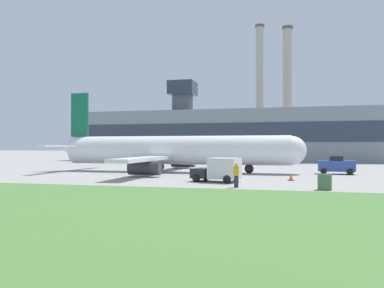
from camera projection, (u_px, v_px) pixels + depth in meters
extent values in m
plane|color=#999691|center=(180.00, 171.00, 46.04)|extent=(400.00, 400.00, 0.00)
cube|color=gray|center=(225.00, 136.00, 81.17)|extent=(63.50, 13.31, 10.63)
cube|color=#2D3847|center=(220.00, 133.00, 74.66)|extent=(62.23, 0.16, 3.83)
cube|color=#4C515B|center=(183.00, 128.00, 83.45)|extent=(3.77, 3.77, 14.52)
cube|color=#283342|center=(183.00, 89.00, 83.50)|extent=(5.65, 5.65, 3.01)
cylinder|color=#B2A899|center=(260.00, 92.00, 106.07)|extent=(2.26, 2.26, 36.96)
cylinder|color=#4C4C51|center=(260.00, 26.00, 106.19)|extent=(2.60, 2.60, 0.68)
cylinder|color=#B2A899|center=(288.00, 93.00, 106.18)|extent=(2.62, 2.62, 36.45)
cylinder|color=#4C4C51|center=(287.00, 28.00, 106.30)|extent=(3.01, 3.01, 0.79)
cylinder|color=white|center=(175.00, 150.00, 44.76)|extent=(26.94, 3.39, 3.39)
sphere|color=white|center=(292.00, 150.00, 41.55)|extent=(3.22, 3.22, 3.22)
cone|color=white|center=(75.00, 150.00, 47.96)|extent=(3.73, 3.22, 3.22)
cube|color=#146647|center=(80.00, 115.00, 47.82)|extent=(2.37, 0.24, 5.56)
cube|color=white|center=(62.00, 146.00, 44.10)|extent=(1.01, 7.67, 0.20)
cube|color=white|center=(94.00, 146.00, 51.55)|extent=(1.01, 7.67, 0.20)
cube|color=white|center=(143.00, 159.00, 38.20)|extent=(2.24, 12.79, 0.36)
cube|color=white|center=(180.00, 156.00, 51.94)|extent=(2.24, 12.79, 0.36)
cylinder|color=#333338|center=(145.00, 168.00, 37.76)|extent=(3.27, 1.45, 1.45)
cylinder|color=#333338|center=(183.00, 162.00, 52.23)|extent=(3.27, 1.45, 1.45)
cylinder|color=#59595B|center=(249.00, 163.00, 42.66)|extent=(0.20, 0.20, 1.27)
sphere|color=black|center=(249.00, 169.00, 42.66)|extent=(1.04, 1.04, 1.04)
cylinder|color=#59595B|center=(147.00, 163.00, 43.16)|extent=(0.20, 0.20, 1.27)
sphere|color=black|center=(147.00, 169.00, 43.15)|extent=(1.04, 1.04, 1.04)
cylinder|color=#59595B|center=(160.00, 162.00, 47.62)|extent=(0.20, 0.20, 1.27)
sphere|color=black|center=(160.00, 166.00, 47.61)|extent=(1.04, 1.04, 1.04)
cube|color=#2D4C93|center=(336.00, 166.00, 41.54)|extent=(3.99, 1.93, 1.19)
cube|color=black|center=(336.00, 158.00, 41.54)|extent=(1.44, 1.25, 0.50)
sphere|color=black|center=(350.00, 172.00, 40.37)|extent=(0.70, 0.70, 0.70)
sphere|color=black|center=(349.00, 171.00, 41.86)|extent=(0.70, 0.70, 0.70)
sphere|color=black|center=(324.00, 171.00, 41.21)|extent=(0.70, 0.70, 0.70)
sphere|color=black|center=(323.00, 170.00, 42.70)|extent=(0.70, 0.70, 0.70)
cube|color=#232328|center=(202.00, 173.00, 33.14)|extent=(1.82, 2.44, 0.83)
cube|color=silver|center=(225.00, 168.00, 32.24)|extent=(2.81, 2.64, 1.77)
sphere|color=black|center=(206.00, 176.00, 34.12)|extent=(0.70, 0.70, 0.70)
sphere|color=black|center=(196.00, 178.00, 32.23)|extent=(0.70, 0.70, 0.70)
sphere|color=black|center=(235.00, 177.00, 32.92)|extent=(0.70, 0.70, 0.70)
sphere|color=black|center=(227.00, 179.00, 31.03)|extent=(0.70, 0.70, 0.70)
cylinder|color=#23283D|center=(236.00, 182.00, 27.95)|extent=(0.36, 0.36, 0.90)
cylinder|color=#F2A514|center=(236.00, 171.00, 27.96)|extent=(0.45, 0.45, 0.71)
sphere|color=tan|center=(236.00, 164.00, 27.96)|extent=(0.24, 0.24, 0.24)
cube|color=black|center=(291.00, 180.00, 33.68)|extent=(0.58, 0.58, 0.03)
cone|color=orange|center=(291.00, 177.00, 33.68)|extent=(0.42, 0.42, 0.62)
cube|color=#4C724C|center=(325.00, 182.00, 26.38)|extent=(0.90, 0.54, 1.14)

